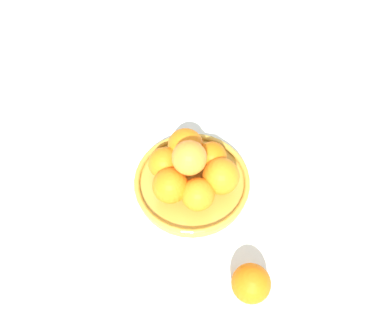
# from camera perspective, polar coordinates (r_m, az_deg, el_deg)

# --- Properties ---
(ground_plane) EXTENTS (4.00, 4.00, 0.00)m
(ground_plane) POSITION_cam_1_polar(r_m,az_deg,el_deg) (0.86, -0.00, -3.52)
(ground_plane) COLOR silver
(fruit_bowl) EXTENTS (0.26, 0.26, 0.03)m
(fruit_bowl) POSITION_cam_1_polar(r_m,az_deg,el_deg) (0.84, -0.00, -3.00)
(fruit_bowl) COLOR gold
(fruit_bowl) RESTS_ON ground_plane
(orange_pile) EXTENTS (0.18, 0.20, 0.13)m
(orange_pile) POSITION_cam_1_polar(r_m,az_deg,el_deg) (0.79, -0.06, -0.83)
(orange_pile) COLOR orange
(orange_pile) RESTS_ON fruit_bowl
(stray_orange) EXTENTS (0.07, 0.07, 0.07)m
(stray_orange) POSITION_cam_1_polar(r_m,az_deg,el_deg) (0.74, 8.98, -17.72)
(stray_orange) COLOR orange
(stray_orange) RESTS_ON ground_plane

